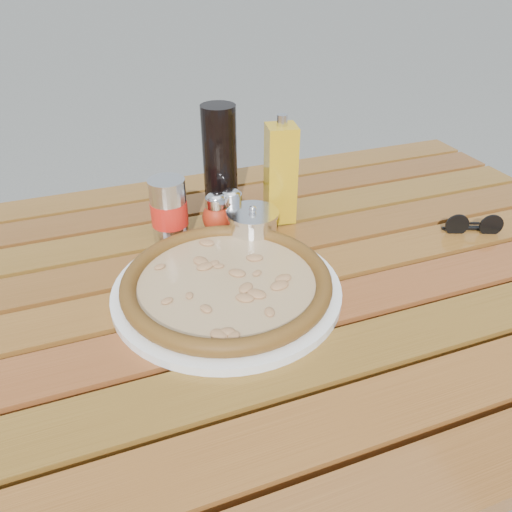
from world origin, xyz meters
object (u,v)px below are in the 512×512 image
object	(u,v)px
dark_bottle	(220,162)
soda_can	(169,211)
plate	(227,290)
pizza	(227,281)
table	(260,313)
oregano_shaker	(232,210)
pepper_shaker	(216,214)
parmesan_tin	(253,226)
olive_oil_cruet	(281,174)
sunglasses	(473,226)

from	to	relation	value
dark_bottle	soda_can	world-z (taller)	dark_bottle
plate	pizza	world-z (taller)	pizza
table	plate	xyz separation A→B (m)	(-0.06, -0.02, 0.08)
dark_bottle	oregano_shaker	bearing A→B (deg)	-89.86
pizza	oregano_shaker	size ratio (longest dim) A/B	4.77
pizza	pepper_shaker	bearing A→B (deg)	77.71
oregano_shaker	parmesan_tin	bearing A→B (deg)	-70.19
pepper_shaker	olive_oil_cruet	bearing A→B (deg)	2.93
table	sunglasses	size ratio (longest dim) A/B	12.78
oregano_shaker	sunglasses	bearing A→B (deg)	-23.16
pizza	parmesan_tin	xyz separation A→B (m)	(0.09, 0.14, 0.01)
plate	parmesan_tin	distance (m)	0.17
plate	pizza	distance (m)	0.02
plate	olive_oil_cruet	size ratio (longest dim) A/B	1.71
dark_bottle	sunglasses	bearing A→B (deg)	-30.16
plate	soda_can	xyz separation A→B (m)	(-0.05, 0.20, 0.05)
pepper_shaker	parmesan_tin	world-z (taller)	pepper_shaker
dark_bottle	soda_can	xyz separation A→B (m)	(-0.12, -0.07, -0.05)
olive_oil_cruet	pizza	bearing A→B (deg)	-130.92
pizza	parmesan_tin	world-z (taller)	parmesan_tin
table	sunglasses	bearing A→B (deg)	-0.54
plate	sunglasses	distance (m)	0.50
olive_oil_cruet	parmesan_tin	bearing A→B (deg)	-142.68
soda_can	plate	bearing A→B (deg)	-77.07
olive_oil_cruet	sunglasses	bearing A→B (deg)	-29.56
soda_can	olive_oil_cruet	xyz separation A→B (m)	(0.22, 0.00, 0.04)
soda_can	sunglasses	xyz separation A→B (m)	(0.54, -0.18, -0.04)
sunglasses	pizza	bearing A→B (deg)	-155.92
pepper_shaker	sunglasses	distance (m)	0.49
table	soda_can	size ratio (longest dim) A/B	11.67
parmesan_tin	oregano_shaker	bearing A→B (deg)	109.81
table	plate	world-z (taller)	plate
table	oregano_shaker	size ratio (longest dim) A/B	17.07
parmesan_tin	pepper_shaker	bearing A→B (deg)	134.42
pizza	sunglasses	xyz separation A→B (m)	(0.50, 0.02, -0.01)
soda_can	sunglasses	world-z (taller)	soda_can
plate	parmesan_tin	xyz separation A→B (m)	(0.09, 0.14, 0.02)
pizza	dark_bottle	size ratio (longest dim) A/B	1.78
oregano_shaker	table	bearing A→B (deg)	-92.94
pepper_shaker	oregano_shaker	bearing A→B (deg)	8.61
oregano_shaker	olive_oil_cruet	world-z (taller)	olive_oil_cruet
oregano_shaker	dark_bottle	world-z (taller)	dark_bottle
plate	pizza	xyz separation A→B (m)	(0.00, 0.00, 0.02)
sunglasses	table	bearing A→B (deg)	-158.58
oregano_shaker	pepper_shaker	bearing A→B (deg)	-171.39
pizza	soda_can	bearing A→B (deg)	102.93
olive_oil_cruet	sunglasses	distance (m)	0.38
pepper_shaker	soda_can	distance (m)	0.09
plate	soda_can	bearing A→B (deg)	102.93
olive_oil_cruet	pepper_shaker	bearing A→B (deg)	-177.07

